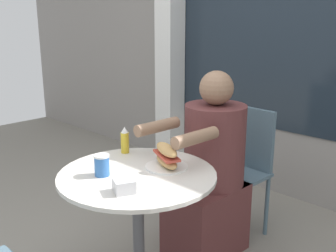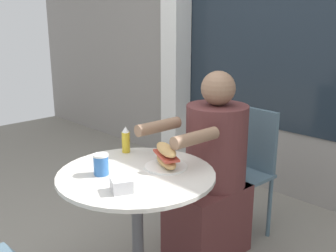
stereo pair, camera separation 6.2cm
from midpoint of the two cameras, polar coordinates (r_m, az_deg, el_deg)
The scene contains 9 objects.
storefront_wall at distance 3.23m, azimuth 18.66°, elevation 13.69°, with size 8.00×0.09×2.80m.
lattice_pillar at distance 3.84m, azimuth -0.20°, elevation 11.63°, with size 0.21×0.21×2.40m.
cafe_table at distance 2.06m, azimuth -5.26°, elevation -11.48°, with size 0.79×0.79×0.70m.
diner_chair at distance 2.71m, azimuth 10.14°, elevation -4.86°, with size 0.40×0.40×0.87m.
seated_diner at distance 2.46m, azimuth 5.35°, elevation -7.50°, with size 0.40×0.68×1.15m.
sandwich_on_plate at distance 2.03m, azimuth -1.09°, elevation -4.57°, with size 0.23×0.22×0.12m.
drink_cup at distance 1.96m, azimuth -10.48°, elevation -5.60°, with size 0.08×0.08×0.11m.
napkin_box at distance 1.77m, azimuth -7.41°, elevation -8.60°, with size 0.12×0.12×0.06m.
condiment_bottle at distance 2.26m, azimuth -7.07°, elevation -2.07°, with size 0.05×0.05×0.15m.
Camera 1 is at (1.38, -1.21, 1.45)m, focal length 42.00 mm.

